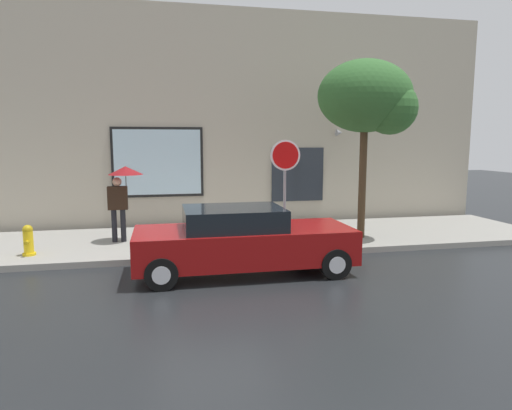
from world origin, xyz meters
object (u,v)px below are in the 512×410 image
parked_car (242,241)px  stop_sign (285,172)px  fire_hydrant (28,241)px  street_tree (370,99)px  pedestrian_with_umbrella (123,184)px

parked_car → stop_sign: 2.45m
fire_hydrant → street_tree: street_tree is taller
fire_hydrant → street_tree: (8.63, 0.25, 3.42)m
pedestrian_with_umbrella → fire_hydrant: bearing=-152.5°
pedestrian_with_umbrella → stop_sign: size_ratio=0.75×
parked_car → street_tree: bearing=29.3°
stop_sign → parked_car: bearing=-131.6°
stop_sign → fire_hydrant: bearing=176.3°
fire_hydrant → pedestrian_with_umbrella: pedestrian_with_umbrella is taller
pedestrian_with_umbrella → stop_sign: (4.02, -1.48, 0.36)m
fire_hydrant → pedestrian_with_umbrella: (2.09, 1.08, 1.19)m
parked_car → fire_hydrant: bearing=157.9°
fire_hydrant → pedestrian_with_umbrella: 2.64m
fire_hydrant → stop_sign: (6.11, -0.40, 1.55)m
fire_hydrant → stop_sign: size_ratio=0.27×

